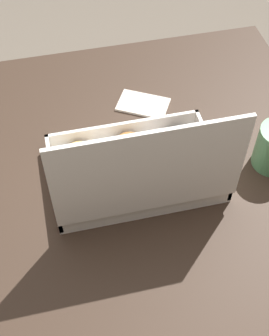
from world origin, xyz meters
name	(u,v)px	position (x,y,z in m)	size (l,w,h in m)	color
ground_plane	(133,309)	(0.00, 0.00, 0.00)	(8.00, 8.00, 0.00)	#6B6054
dining_table	(133,207)	(0.00, 0.00, 0.61)	(0.94, 0.94, 0.71)	#38281E
donut_box	(139,170)	(-0.01, 0.02, 0.77)	(0.35, 0.24, 0.26)	white
paper_napkin	(143,104)	(-0.08, -0.22, 0.72)	(0.14, 0.13, 0.01)	silver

